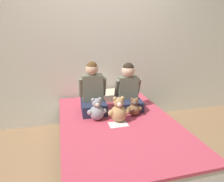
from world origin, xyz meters
TOP-DOWN VIEW (x-y plane):
  - ground_plane at (0.00, 0.00)m, footprint 14.00×14.00m
  - wall_behind_bed at (0.00, 1.05)m, footprint 8.00×0.06m
  - bed at (0.00, 0.00)m, footprint 1.32×1.94m
  - child_on_left at (-0.23, 0.37)m, footprint 0.35×0.38m
  - child_on_right at (0.24, 0.37)m, footprint 0.35×0.36m
  - teddy_bear_held_by_left_child at (-0.23, 0.11)m, footprint 0.23×0.17m
  - teddy_bear_held_by_right_child at (0.24, 0.13)m, footprint 0.19×0.14m
  - teddy_bear_between_children at (0.01, 0.01)m, footprint 0.25×0.19m
  - pillow_at_headboard at (0.00, 0.77)m, footprint 0.46×0.33m
  - sign_card at (-0.02, -0.06)m, footprint 0.21×0.15m

SIDE VIEW (x-z plane):
  - ground_plane at x=0.00m, z-range 0.00..0.00m
  - bed at x=0.00m, z-range 0.00..0.44m
  - sign_card at x=-0.02m, z-range 0.44..0.45m
  - pillow_at_headboard at x=0.00m, z-range 0.44..0.55m
  - teddy_bear_held_by_right_child at x=0.24m, z-range 0.43..0.65m
  - teddy_bear_held_by_left_child at x=-0.23m, z-range 0.42..0.69m
  - teddy_bear_between_children at x=0.01m, z-range 0.42..0.72m
  - child_on_left at x=-0.23m, z-range 0.37..1.01m
  - child_on_right at x=0.24m, z-range 0.38..0.99m
  - wall_behind_bed at x=0.00m, z-range 0.00..2.50m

